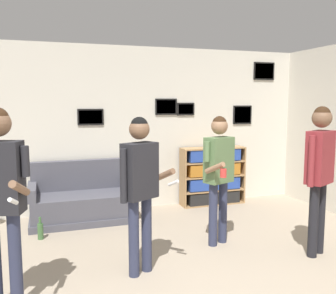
# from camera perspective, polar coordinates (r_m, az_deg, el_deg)

# --- Properties ---
(wall_back) EXTENTS (8.75, 0.08, 2.70)m
(wall_back) POSITION_cam_1_polar(r_m,az_deg,el_deg) (6.24, -6.77, 2.79)
(wall_back) COLOR silver
(wall_back) RESTS_ON ground_plane
(couch) EXTENTS (1.53, 0.80, 0.88)m
(couch) POSITION_cam_1_polar(r_m,az_deg,el_deg) (5.90, -13.00, -8.05)
(couch) COLOR #4C4C56
(couch) RESTS_ON ground_plane
(bookshelf) EXTENTS (1.14, 0.30, 1.01)m
(bookshelf) POSITION_cam_1_polar(r_m,az_deg,el_deg) (6.63, 6.81, -4.40)
(bookshelf) COLOR #A87F51
(bookshelf) RESTS_ON ground_plane
(person_player_foreground_left) EXTENTS (0.48, 0.56, 1.76)m
(person_player_foreground_left) POSITION_cam_1_polar(r_m,az_deg,el_deg) (3.47, -24.14, -5.53)
(person_player_foreground_left) COLOR #2D334C
(person_player_foreground_left) RESTS_ON ground_plane
(person_player_foreground_center) EXTENTS (0.59, 0.38, 1.65)m
(person_player_foreground_center) POSITION_cam_1_polar(r_m,az_deg,el_deg) (3.86, -4.30, -4.91)
(person_player_foreground_center) COLOR #2D334C
(person_player_foreground_center) RESTS_ON ground_plane
(person_watcher_holding_cup) EXTENTS (0.47, 0.52, 1.63)m
(person_watcher_holding_cup) POSITION_cam_1_polar(r_m,az_deg,el_deg) (4.71, 7.77, -3.02)
(person_watcher_holding_cup) COLOR #2D334C
(person_watcher_holding_cup) RESTS_ON ground_plane
(person_spectator_near_bookshelf) EXTENTS (0.46, 0.34, 1.75)m
(person_spectator_near_bookshelf) POSITION_cam_1_polar(r_m,az_deg,el_deg) (4.66, 22.10, -2.45)
(person_spectator_near_bookshelf) COLOR black
(person_spectator_near_bookshelf) RESTS_ON ground_plane
(bottle_on_floor) EXTENTS (0.08, 0.08, 0.30)m
(bottle_on_floor) POSITION_cam_1_polar(r_m,az_deg,el_deg) (5.31, -18.86, -11.96)
(bottle_on_floor) COLOR #3D6638
(bottle_on_floor) RESTS_ON ground_plane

